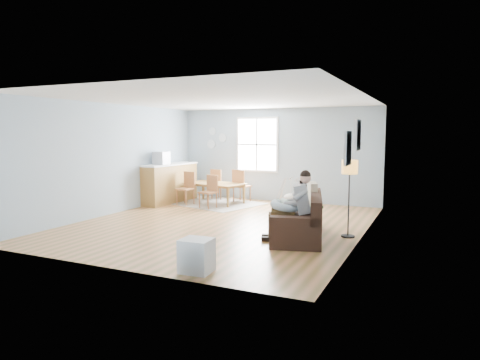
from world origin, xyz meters
The scene contains 22 objects.
room centered at (0.00, 0.00, 2.42)m, with size 8.40×9.40×3.90m.
window centered at (-0.60, 3.46, 1.65)m, with size 1.32×0.08×1.62m.
pictures centered at (2.97, -1.05, 1.85)m, with size 0.05×1.34×0.74m.
wall_plates centered at (-2.00, 3.47, 1.83)m, with size 0.67×0.02×0.66m.
sofa centered at (1.93, -0.48, 0.29)m, with size 1.38×2.21×0.83m.
green_throw centered at (1.67, 0.17, 0.53)m, with size 0.94×0.81×0.04m, color #166129.
beige_pillow centered at (1.99, 0.10, 0.75)m, with size 0.14×0.49×0.49m, color tan.
father centered at (1.88, -0.79, 0.70)m, with size 0.97×0.63×1.31m.
nursing_pillow centered at (1.73, -0.83, 0.65)m, with size 0.55×0.55×0.15m, color #A8C0D3.
infant centered at (1.71, -0.80, 0.72)m, with size 0.26×0.35×0.13m.
toddler centered at (1.80, -0.31, 0.71)m, with size 0.56×0.31×0.85m.
floor_lamp centered at (2.75, -0.09, 1.22)m, with size 0.30×0.30×1.48m.
storage_cube centered at (1.17, -3.12, 0.24)m, with size 0.46×0.41×0.48m.
rug centered at (-1.46, 2.35, 0.01)m, with size 2.47×1.88×0.01m, color #9A958D.
dining_table centered at (-1.46, 2.35, 0.29)m, with size 1.65×0.92×0.58m, color olive.
chair_sw centered at (-2.07, 1.89, 0.52)m, with size 0.47×0.47×0.92m.
chair_se centered at (-1.21, 1.64, 0.49)m, with size 0.48×0.48×0.88m.
chair_nw centered at (-1.70, 3.06, 0.52)m, with size 0.48×0.48×0.91m.
chair_ne centered at (-0.85, 2.80, 0.54)m, with size 0.49×0.49×0.95m.
counter centered at (-2.70, 1.97, 0.57)m, with size 0.73×2.04×1.12m.
monitor centered at (-2.71, 1.58, 1.30)m, with size 0.39×0.37×0.36m.
baby_swing centered at (0.97, 1.85, 0.40)m, with size 0.99×1.00×0.88m.
Camera 1 is at (4.22, -8.27, 1.98)m, focal length 32.00 mm.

